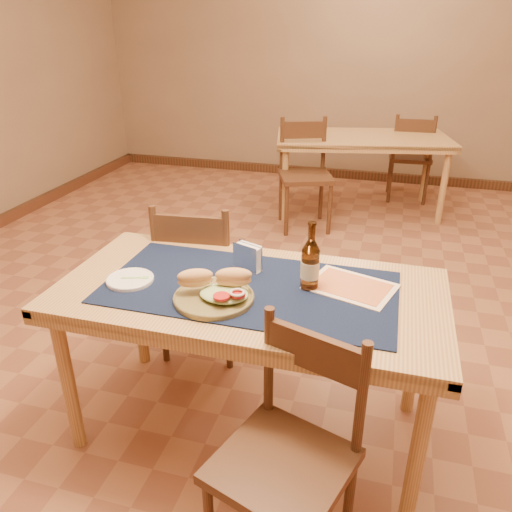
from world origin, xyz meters
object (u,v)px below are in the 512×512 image
(main_table, at_px, (250,305))
(napkin_holder, at_px, (248,257))
(back_table, at_px, (362,145))
(beer_bottle, at_px, (310,264))
(chair_main_near, at_px, (289,453))
(chair_main_far, at_px, (201,276))
(sandwich_plate, at_px, (216,292))

(main_table, height_order, napkin_holder, napkin_holder)
(back_table, height_order, beer_bottle, beer_bottle)
(back_table, xyz_separation_m, chair_main_near, (0.09, -3.70, -0.21))
(main_table, relative_size, back_table, 0.91)
(chair_main_near, height_order, beer_bottle, beer_bottle)
(back_table, xyz_separation_m, chair_main_far, (-0.64, -2.64, -0.18))
(back_table, distance_m, chair_main_near, 3.71)
(sandwich_plate, bearing_deg, napkin_holder, 81.55)
(chair_main_near, distance_m, sandwich_plate, 0.65)
(sandwich_plate, relative_size, beer_bottle, 1.11)
(sandwich_plate, xyz_separation_m, beer_bottle, (0.33, 0.20, 0.07))
(beer_bottle, bearing_deg, back_table, 90.65)
(sandwich_plate, bearing_deg, chair_main_near, -46.22)
(back_table, bearing_deg, beer_bottle, -89.35)
(back_table, relative_size, beer_bottle, 6.09)
(sandwich_plate, height_order, beer_bottle, beer_bottle)
(back_table, bearing_deg, chair_main_far, -103.52)
(beer_bottle, bearing_deg, chair_main_near, -84.84)
(beer_bottle, distance_m, napkin_holder, 0.31)
(back_table, height_order, napkin_holder, napkin_holder)
(main_table, xyz_separation_m, back_table, (0.20, 3.16, 0.00))
(chair_main_far, bearing_deg, main_table, -50.06)
(main_table, xyz_separation_m, sandwich_plate, (-0.10, -0.14, 0.12))
(back_table, xyz_separation_m, beer_bottle, (0.03, -3.10, 0.19))
(beer_bottle, relative_size, napkin_holder, 1.98)
(chair_main_near, xyz_separation_m, sandwich_plate, (-0.39, 0.41, 0.33))
(beer_bottle, bearing_deg, main_table, -166.07)
(main_table, height_order, back_table, same)
(back_table, distance_m, chair_main_far, 2.73)
(back_table, height_order, chair_main_near, chair_main_near)
(chair_main_far, bearing_deg, back_table, 76.48)
(chair_main_near, height_order, napkin_holder, chair_main_near)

